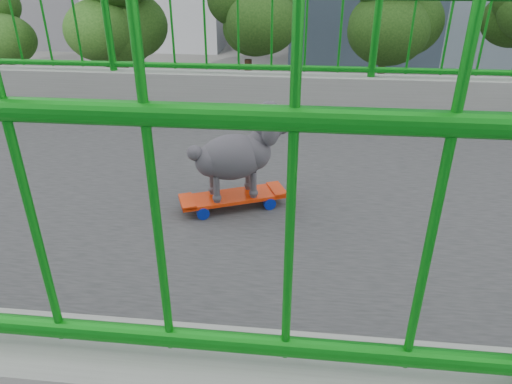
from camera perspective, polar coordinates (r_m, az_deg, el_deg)
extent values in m
cube|color=black|center=(17.14, 7.10, -1.32)|extent=(18.00, 90.00, 0.02)
cube|color=#2D2D2F|center=(2.54, 16.30, -5.74)|extent=(3.00, 24.00, 0.50)
cube|color=gray|center=(3.67, 13.88, 11.54)|extent=(0.20, 24.00, 0.30)
cylinder|color=black|center=(34.48, -29.16, 12.37)|extent=(0.44, 0.44, 2.62)
cylinder|color=black|center=(31.45, -15.90, 13.90)|extent=(0.44, 0.44, 2.97)
ellipsoid|color=#17370F|center=(30.90, -16.77, 20.25)|extent=(4.80, 4.80, 4.08)
cylinder|color=black|center=(28.92, -0.97, 13.56)|extent=(0.44, 0.44, 2.73)
ellipsoid|color=#17370F|center=(28.36, -1.02, 19.76)|extent=(4.20, 4.20, 3.57)
cylinder|color=black|center=(29.43, 15.21, 13.02)|extent=(0.44, 0.44, 2.87)
ellipsoid|color=#17370F|center=(28.85, 16.06, 19.55)|extent=(4.60, 4.60, 3.91)
cube|color=red|center=(2.21, -2.86, -0.57)|extent=(0.34, 0.53, 0.02)
cube|color=#99999E|center=(2.19, -6.99, -1.58)|extent=(0.10, 0.07, 0.02)
cylinder|color=#071D9F|center=(2.25, -7.28, -1.05)|extent=(0.05, 0.07, 0.06)
sphere|color=yellow|center=(2.25, -7.28, -1.05)|extent=(0.03, 0.03, 0.03)
cylinder|color=#071D9F|center=(2.14, -6.65, -2.63)|extent=(0.05, 0.07, 0.06)
sphere|color=yellow|center=(2.14, -6.65, -2.63)|extent=(0.03, 0.03, 0.03)
cube|color=#99999E|center=(2.26, 1.17, -0.45)|extent=(0.10, 0.07, 0.02)
cylinder|color=#071D9F|center=(2.32, 0.67, 0.03)|extent=(0.05, 0.07, 0.06)
sphere|color=yellow|center=(2.32, 0.67, 0.03)|extent=(0.03, 0.03, 0.03)
cylinder|color=#071D9F|center=(2.21, 1.68, -1.44)|extent=(0.05, 0.07, 0.06)
sphere|color=yellow|center=(2.21, 1.68, -1.44)|extent=(0.03, 0.03, 0.03)
ellipsoid|color=#2D2B30|center=(2.12, -2.99, 4.38)|extent=(0.31, 0.37, 0.21)
sphere|color=#2D2B30|center=(2.12, 1.63, 8.33)|extent=(0.14, 0.14, 0.14)
sphere|color=black|center=(2.15, 4.01, 8.09)|extent=(0.02, 0.02, 0.02)
sphere|color=#2D2B30|center=(2.07, -7.65, 4.85)|extent=(0.07, 0.07, 0.07)
cylinder|color=#2D2B30|center=(2.23, -0.97, 1.94)|extent=(0.03, 0.03, 0.13)
cylinder|color=#2D2B30|center=(2.15, -0.31, 0.96)|extent=(0.03, 0.03, 0.13)
cylinder|color=#2D2B30|center=(2.20, -5.45, 1.37)|extent=(0.03, 0.03, 0.13)
cylinder|color=#2D2B30|center=(2.12, -4.94, 0.35)|extent=(0.03, 0.03, 0.13)
imported|color=#B50715|center=(11.51, -14.41, -13.28)|extent=(1.89, 4.71, 1.60)
imported|color=#B50715|center=(16.22, -28.52, -3.54)|extent=(1.55, 4.44, 1.46)
imported|color=gray|center=(22.40, -2.34, 7.77)|extent=(1.69, 4.19, 1.43)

